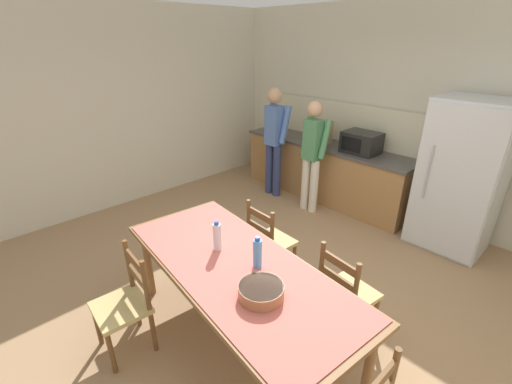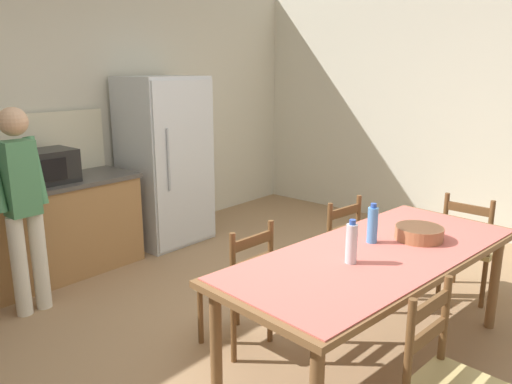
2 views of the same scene
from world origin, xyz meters
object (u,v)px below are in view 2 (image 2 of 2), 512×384
object	(u,v)px
chair_head_end	(470,247)
chair_side_far_right	(330,251)
bottle_near_centre	(352,243)
person_at_counter	(22,201)
bottle_off_centre	(373,224)
microwave	(45,167)
dining_table	(376,262)
refrigerator	(165,161)
serving_bowl	(419,232)
chair_side_far_left	(239,287)

from	to	relation	value
chair_head_end	chair_side_far_right	world-z (taller)	same
bottle_near_centre	person_at_counter	distance (m)	2.54
bottle_off_centre	person_at_counter	xyz separation A→B (m)	(-1.27, 2.31, 0.01)
microwave	chair_head_end	distance (m)	3.78
chair_head_end	person_at_counter	bearing A→B (deg)	46.16
bottle_near_centre	person_at_counter	size ratio (longest dim) A/B	0.16
dining_table	microwave	bearing A→B (deg)	103.06
chair_head_end	chair_side_far_right	xyz separation A→B (m)	(-0.83, 0.85, 0.00)
person_at_counter	chair_head_end	bearing A→B (deg)	-135.05
bottle_off_centre	chair_head_end	distance (m)	1.39
chair_head_end	dining_table	bearing A→B (deg)	85.32
refrigerator	dining_table	world-z (taller)	refrigerator
microwave	person_at_counter	size ratio (longest dim) A/B	0.31
refrigerator	chair_side_far_right	bearing A→B (deg)	-92.30
microwave	serving_bowl	xyz separation A→B (m)	(1.07, -3.05, -0.22)
bottle_near_centre	person_at_counter	bearing A→B (deg)	109.85
refrigerator	dining_table	xyz separation A→B (m)	(-0.67, -2.92, -0.20)
bottle_near_centre	chair_side_far_left	bearing A→B (deg)	100.62
chair_side_far_right	person_at_counter	distance (m)	2.47
refrigerator	bottle_off_centre	xyz separation A→B (m)	(-0.55, -2.81, -0.01)
chair_head_end	chair_side_far_left	xyz separation A→B (m)	(-1.84, 0.96, 0.00)
dining_table	refrigerator	bearing A→B (deg)	77.07
dining_table	chair_head_end	size ratio (longest dim) A/B	2.57
microwave	dining_table	size ratio (longest dim) A/B	0.21
dining_table	chair_side_far_left	world-z (taller)	chair_side_far_left
refrigerator	chair_side_far_left	world-z (taller)	refrigerator
dining_table	chair_side_far_right	world-z (taller)	chair_side_far_right
bottle_near_centre	serving_bowl	world-z (taller)	bottle_near_centre
refrigerator	person_at_counter	size ratio (longest dim) A/B	1.12
chair_head_end	microwave	bearing A→B (deg)	35.42
serving_bowl	dining_table	bearing A→B (deg)	164.12
chair_side_far_right	bottle_near_centre	bearing A→B (deg)	45.95
serving_bowl	chair_side_far_left	world-z (taller)	chair_side_far_left
chair_side_far_left	bottle_off_centre	bearing A→B (deg)	131.23
bottle_off_centre	person_at_counter	bearing A→B (deg)	118.74
microwave	chair_side_far_right	xyz separation A→B (m)	(1.26, -2.23, -0.61)
bottle_off_centre	serving_bowl	distance (m)	0.35
refrigerator	chair_side_far_left	xyz separation A→B (m)	(-1.10, -2.11, -0.47)
microwave	chair_side_far_left	distance (m)	2.23
refrigerator	microwave	xyz separation A→B (m)	(-1.35, 0.02, 0.14)
dining_table	chair_side_far_left	distance (m)	0.95
dining_table	chair_side_far_right	size ratio (longest dim) A/B	2.57
microwave	chair_head_end	size ratio (longest dim) A/B	0.55
microwave	bottle_off_centre	bearing A→B (deg)	-74.12
chair_side_far_right	dining_table	bearing A→B (deg)	58.33
person_at_counter	dining_table	bearing A→B (deg)	-154.68
chair_head_end	person_at_counter	size ratio (longest dim) A/B	0.56
serving_bowl	chair_side_far_left	size ratio (longest dim) A/B	0.35
chair_head_end	chair_side_far_right	size ratio (longest dim) A/B	1.00
bottle_off_centre	serving_bowl	xyz separation A→B (m)	(0.26, -0.22, -0.07)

